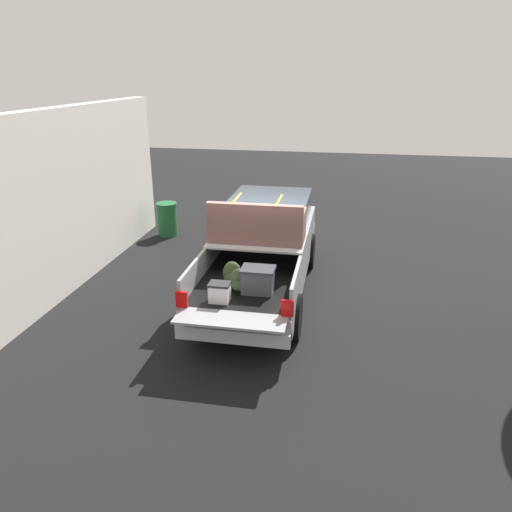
# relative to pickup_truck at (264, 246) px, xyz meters

# --- Properties ---
(ground_plane) EXTENTS (40.00, 40.00, 0.00)m
(ground_plane) POSITION_rel_pickup_truck_xyz_m (-0.38, 0.00, -0.97)
(ground_plane) COLOR black
(pickup_truck) EXTENTS (6.05, 2.06, 2.23)m
(pickup_truck) POSITION_rel_pickup_truck_xyz_m (0.00, 0.00, 0.00)
(pickup_truck) COLOR gray
(pickup_truck) RESTS_ON ground_plane
(building_facade) EXTENTS (8.91, 0.36, 3.88)m
(building_facade) POSITION_rel_pickup_truck_xyz_m (-0.58, 4.28, 0.97)
(building_facade) COLOR silver
(building_facade) RESTS_ON ground_plane
(trash_can) EXTENTS (0.60, 0.60, 0.98)m
(trash_can) POSITION_rel_pickup_truck_xyz_m (3.10, 3.40, -0.47)
(trash_can) COLOR #1E592D
(trash_can) RESTS_ON ground_plane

